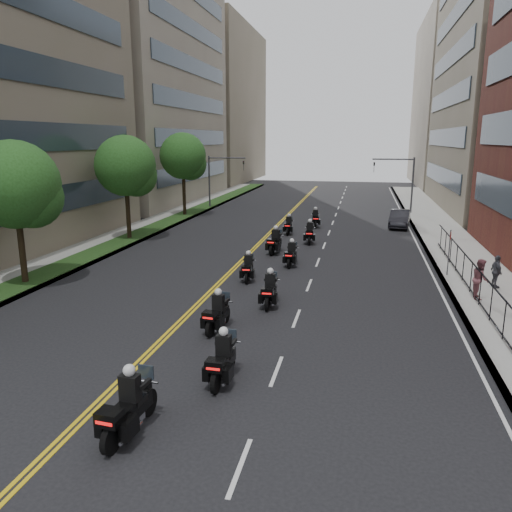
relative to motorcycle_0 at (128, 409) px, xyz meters
The scene contains 24 objects.
ground 1.00m from the motorcycle_0, 100.86° to the right, with size 160.00×160.00×0.00m, color black.
sidewalk_right 27.09m from the motorcycle_0, 64.00° to the left, with size 4.00×90.00×0.15m, color gray.
sidewalk_left 27.20m from the motorcycle_0, 116.48° to the left, with size 4.00×90.00×0.15m, color gray.
grass_strip 26.85m from the motorcycle_0, 114.96° to the left, with size 2.00×90.00×0.04m, color #183E16.
building_right_far 81.17m from the motorcycle_0, 74.55° to the left, with size 15.00×28.00×26.00m, color gray.
building_left_mid 54.72m from the motorcycle_0, 115.03° to the left, with size 16.11×28.00×34.00m.
building_left_far 81.37m from the motorcycle_0, 105.97° to the left, with size 16.00×28.00×26.00m, color #766D56.
iron_fence 15.71m from the motorcycle_0, 46.20° to the left, with size 0.05×28.00×1.50m.
street_trees 21.59m from the motorcycle_0, 121.91° to the left, with size 4.40×38.40×7.98m.
traffic_signal_right 42.50m from the motorcycle_0, 77.17° to the left, with size 4.09×0.20×5.60m.
traffic_signal_left 42.56m from the motorcycle_0, 103.16° to the left, with size 4.09×0.20×5.60m.
motorcycle_0 is the anchor object (origin of this frame).
motorcycle_1 3.64m from the motorcycle_0, 64.78° to the left, with size 0.55×2.37×1.75m.
motorcycle_2 7.35m from the motorcycle_0, 88.51° to the left, with size 0.64×2.29×1.69m.
motorcycle_3 10.87m from the motorcycle_0, 81.20° to the left, with size 0.55×2.35×1.73m.
motorcycle_4 14.60m from the motorcycle_0, 90.87° to the left, with size 0.61×2.17×1.60m.
motorcycle_5 18.26m from the motorcycle_0, 85.01° to the left, with size 0.52×2.21×1.63m.
motorcycle_6 21.26m from the motorcycle_0, 89.82° to the left, with size 0.70×2.49×1.84m.
motorcycle_7 25.06m from the motorcycle_0, 85.52° to the left, with size 0.62×2.39×1.76m.
motorcycle_8 28.15m from the motorcycle_0, 90.07° to the left, with size 0.51×2.20×1.63m.
motorcycle_9 31.91m from the motorcycle_0, 86.91° to the left, with size 0.69×2.33×1.72m.
parked_sedan 34.40m from the motorcycle_0, 75.23° to the left, with size 1.56×4.47×1.47m, color black.
pedestrian_b 17.38m from the motorcycle_0, 50.43° to the left, with size 0.91×0.71×1.87m, color brown.
pedestrian_c 19.63m from the motorcycle_0, 51.45° to the left, with size 0.96×0.40×1.64m, color #42434A.
Camera 1 is at (5.66, -9.80, 7.40)m, focal length 35.00 mm.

